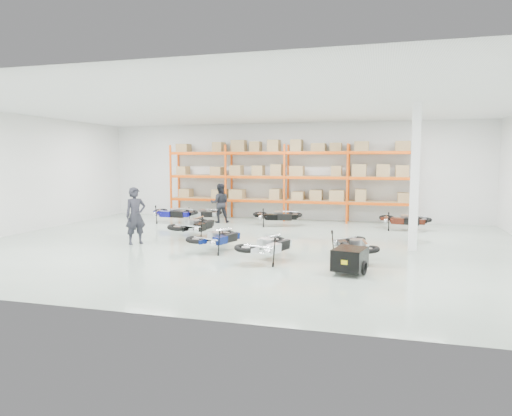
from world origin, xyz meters
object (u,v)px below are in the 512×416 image
(moto_touring_right, at_px, (354,241))
(moto_back_c, at_px, (277,213))
(moto_silver_left, at_px, (268,241))
(moto_back_a, at_px, (173,210))
(moto_blue_centre, at_px, (217,234))
(moto_back_d, at_px, (404,217))
(trailer, at_px, (350,259))
(moto_back_b, at_px, (201,211))
(moto_black_far_left, at_px, (195,222))
(person_back, at_px, (220,203))
(person_left, at_px, (136,216))

(moto_touring_right, xyz_separation_m, moto_back_c, (-3.52, 5.95, 0.02))
(moto_silver_left, height_order, moto_back_a, moto_back_a)
(moto_blue_centre, xyz_separation_m, moto_back_d, (5.72, 5.91, 0.00))
(moto_back_c, height_order, moto_back_d, moto_back_c)
(trailer, xyz_separation_m, moto_back_d, (1.61, 7.67, 0.17))
(moto_silver_left, relative_size, moto_back_a, 0.97)
(trailer, xyz_separation_m, moto_back_b, (-7.13, 7.99, 0.11))
(moto_black_far_left, xyz_separation_m, moto_back_a, (-2.52, 3.50, -0.03))
(moto_back_b, distance_m, person_back, 1.02)
(moto_back_a, bearing_deg, moto_back_d, -81.16)
(moto_back_a, bearing_deg, moto_black_far_left, -138.10)
(moto_back_b, xyz_separation_m, moto_back_c, (3.61, -0.44, 0.07))
(moto_black_far_left, relative_size, trailer, 1.28)
(moto_silver_left, distance_m, moto_back_c, 6.82)
(trailer, relative_size, moto_back_d, 0.88)
(moto_blue_centre, bearing_deg, moto_back_a, -33.65)
(moto_blue_centre, bearing_deg, person_left, 11.08)
(moto_blue_centre, relative_size, person_back, 1.00)
(moto_blue_centre, bearing_deg, trailer, 176.34)
(moto_silver_left, relative_size, person_left, 0.96)
(moto_blue_centre, height_order, moto_back_a, moto_back_a)
(moto_black_far_left, height_order, moto_back_b, moto_black_far_left)
(moto_blue_centre, distance_m, moto_touring_right, 4.11)
(moto_silver_left, xyz_separation_m, moto_back_a, (-5.90, 6.37, 0.02))
(moto_black_far_left, bearing_deg, person_back, -77.64)
(trailer, distance_m, person_back, 10.05)
(moto_blue_centre, height_order, moto_silver_left, moto_silver_left)
(moto_touring_right, relative_size, moto_back_a, 0.94)
(moto_silver_left, xyz_separation_m, moto_touring_right, (2.27, 0.75, -0.02))
(trailer, xyz_separation_m, moto_back_a, (-8.17, 7.21, 0.21))
(moto_silver_left, bearing_deg, moto_back_b, -37.86)
(moto_black_far_left, distance_m, trailer, 6.76)
(person_back, bearing_deg, moto_back_c, 152.37)
(moto_black_far_left, bearing_deg, moto_silver_left, 144.55)
(moto_back_b, height_order, person_back, person_back)
(person_back, bearing_deg, trailer, 107.85)
(moto_back_c, relative_size, person_left, 0.96)
(trailer, height_order, person_back, person_back)
(person_left, relative_size, person_back, 1.09)
(moto_black_far_left, height_order, moto_back_a, moto_black_far_left)
(moto_blue_centre, xyz_separation_m, person_left, (-3.02, 0.45, 0.42))
(moto_black_far_left, xyz_separation_m, person_left, (-1.47, -1.49, 0.34))
(moto_silver_left, distance_m, moto_touring_right, 2.40)
(moto_back_c, xyz_separation_m, moto_back_d, (5.14, 0.13, -0.02))
(moto_back_a, distance_m, moto_back_b, 1.30)
(moto_back_a, height_order, person_back, person_back)
(moto_silver_left, bearing_deg, trailer, 177.51)
(moto_black_far_left, xyz_separation_m, moto_back_c, (2.12, 3.84, -0.05))
(moto_silver_left, height_order, person_back, person_back)
(moto_back_c, height_order, person_back, person_back)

